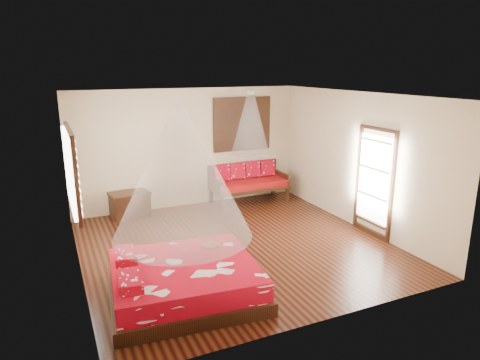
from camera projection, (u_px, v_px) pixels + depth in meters
name	position (u px, v px, depth m)	size (l,w,h in m)	color
room	(235.00, 174.00, 7.73)	(5.54, 5.54, 2.84)	black
bed	(184.00, 280.00, 6.25)	(2.32, 2.14, 0.64)	black
daybed	(248.00, 181.00, 10.61)	(1.88, 0.84, 0.97)	black
storage_chest	(130.00, 204.00, 9.57)	(0.90, 0.71, 0.57)	black
shutter_panel	(242.00, 124.00, 10.55)	(1.52, 0.06, 1.32)	black
window_left	(73.00, 170.00, 6.75)	(0.10, 1.74, 1.34)	black
glazed_door	(374.00, 183.00, 8.38)	(0.08, 1.02, 2.16)	black
wine_tray	(211.00, 242.00, 6.82)	(0.28, 0.28, 0.22)	brown
mosquito_net_main	(181.00, 174.00, 5.85)	(1.96, 1.96, 1.80)	white
mosquito_net_daybed	(250.00, 122.00, 10.11)	(0.92, 0.92, 1.50)	white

